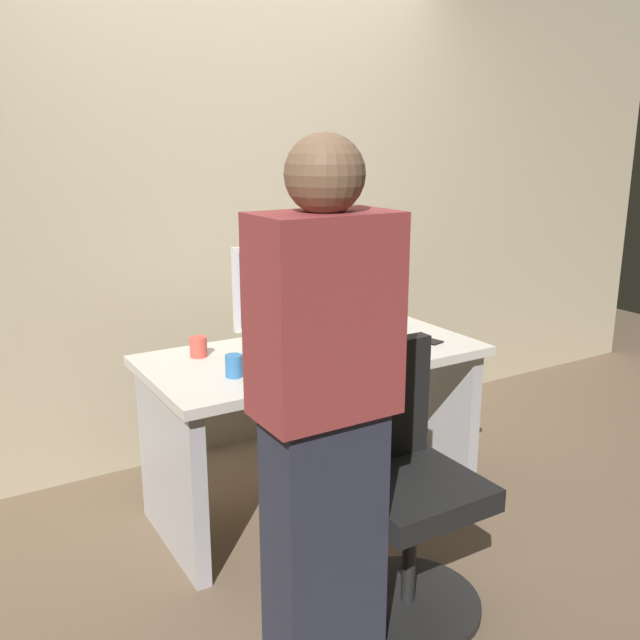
# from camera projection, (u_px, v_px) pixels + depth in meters

# --- Properties ---
(ground_plane) EXTENTS (9.00, 9.00, 0.00)m
(ground_plane) POSITION_uv_depth(u_px,v_px,m) (314.00, 504.00, 3.15)
(ground_plane) COLOR brown
(wall_back) EXTENTS (6.40, 0.10, 3.00)m
(wall_back) POSITION_uv_depth(u_px,v_px,m) (229.00, 164.00, 3.47)
(wall_back) COLOR tan
(wall_back) RESTS_ON ground
(desk) EXTENTS (1.45, 0.72, 0.73)m
(desk) POSITION_uv_depth(u_px,v_px,m) (314.00, 400.00, 3.02)
(desk) COLOR beige
(desk) RESTS_ON ground
(office_chair) EXTENTS (0.52, 0.52, 0.94)m
(office_chair) POSITION_uv_depth(u_px,v_px,m) (401.00, 491.00, 2.40)
(office_chair) COLOR black
(office_chair) RESTS_ON ground
(person_at_desk) EXTENTS (0.40, 0.24, 1.64)m
(person_at_desk) POSITION_uv_depth(u_px,v_px,m) (324.00, 416.00, 2.00)
(person_at_desk) COLOR #262838
(person_at_desk) RESTS_ON ground
(monitor) EXTENTS (0.54, 0.15, 0.46)m
(monitor) POSITION_uv_depth(u_px,v_px,m) (293.00, 289.00, 2.98)
(monitor) COLOR silver
(monitor) RESTS_ON desk
(keyboard) EXTENTS (0.44, 0.15, 0.02)m
(keyboard) POSITION_uv_depth(u_px,v_px,m) (316.00, 353.00, 2.91)
(keyboard) COLOR white
(keyboard) RESTS_ON desk
(mouse) EXTENTS (0.06, 0.10, 0.03)m
(mouse) POSITION_uv_depth(u_px,v_px,m) (374.00, 341.00, 3.05)
(mouse) COLOR white
(mouse) RESTS_ON desk
(cup_near_keyboard) EXTENTS (0.07, 0.07, 0.09)m
(cup_near_keyboard) POSITION_uv_depth(u_px,v_px,m) (234.00, 366.00, 2.64)
(cup_near_keyboard) COLOR #3372B2
(cup_near_keyboard) RESTS_ON desk
(cup_by_monitor) EXTENTS (0.07, 0.07, 0.08)m
(cup_by_monitor) POSITION_uv_depth(u_px,v_px,m) (198.00, 347.00, 2.88)
(cup_by_monitor) COLOR #D84C3F
(cup_by_monitor) RESTS_ON desk
(book_stack) EXTENTS (0.22, 0.16, 0.12)m
(book_stack) POSITION_uv_depth(u_px,v_px,m) (369.00, 316.00, 3.32)
(book_stack) COLOR #594C72
(book_stack) RESTS_ON desk
(cell_phone) EXTENTS (0.10, 0.16, 0.01)m
(cell_phone) POSITION_uv_depth(u_px,v_px,m) (426.00, 340.00, 3.11)
(cell_phone) COLOR black
(cell_phone) RESTS_ON desk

